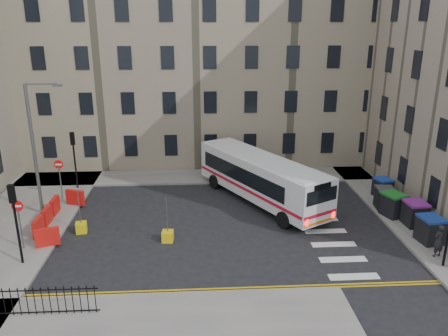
{
  "coord_description": "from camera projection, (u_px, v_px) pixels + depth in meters",
  "views": [
    {
      "loc": [
        -3.2,
        -23.59,
        11.3
      ],
      "look_at": [
        -1.69,
        1.71,
        3.0
      ],
      "focal_mm": 35.0,
      "sensor_mm": 36.0,
      "label": 1
    }
  ],
  "objects": [
    {
      "name": "pavement_east",
      "position": [
        375.0,
        195.0,
        30.35
      ],
      "size": [
        2.4,
        26.0,
        0.15
      ],
      "primitive_type": "cube",
      "color": "slate",
      "rests_on": "ground"
    },
    {
      "name": "iron_railings",
      "position": [
        0.0,
        303.0,
        17.42
      ],
      "size": [
        7.8,
        0.04,
        1.2
      ],
      "color": "black",
      "rests_on": "pavement_sw"
    },
    {
      "name": "traffic_light_sw",
      "position": [
        15.0,
        212.0,
        20.7
      ],
      "size": [
        0.28,
        0.22,
        4.1
      ],
      "color": "black",
      "rests_on": "pavement_west"
    },
    {
      "name": "traffic_light_nw",
      "position": [
        74.0,
        151.0,
        30.67
      ],
      "size": [
        0.28,
        0.22,
        4.1
      ],
      "color": "black",
      "rests_on": "pavement_west"
    },
    {
      "name": "wheelie_bin_d",
      "position": [
        384.0,
        198.0,
        27.77
      ],
      "size": [
        1.22,
        1.36,
        1.38
      ],
      "rotation": [
        0.0,
        0.0,
        -0.11
      ],
      "color": "black",
      "rests_on": "pavement_east"
    },
    {
      "name": "wheelie_bin_e",
      "position": [
        383.0,
        187.0,
        29.68
      ],
      "size": [
        1.29,
        1.39,
        1.29
      ],
      "rotation": [
        0.0,
        0.0,
        0.26
      ],
      "color": "black",
      "rests_on": "pavement_east"
    },
    {
      "name": "wheelie_bin_b",
      "position": [
        415.0,
        213.0,
        25.39
      ],
      "size": [
        1.19,
        1.36,
        1.46
      ],
      "rotation": [
        0.0,
        0.0,
        0.03
      ],
      "color": "black",
      "rests_on": "pavement_east"
    },
    {
      "name": "ground",
      "position": [
        254.0,
        224.0,
        26.07
      ],
      "size": [
        120.0,
        120.0,
        0.0
      ],
      "primitive_type": "plane",
      "color": "black",
      "rests_on": "ground"
    },
    {
      "name": "roadworks_barriers",
      "position": [
        53.0,
        215.0,
        25.67
      ],
      "size": [
        1.66,
        6.26,
        1.0
      ],
      "color": "red",
      "rests_on": "pavement_west"
    },
    {
      "name": "wheelie_bin_a",
      "position": [
        430.0,
        229.0,
        23.41
      ],
      "size": [
        1.31,
        1.45,
        1.44
      ],
      "rotation": [
        0.0,
        0.0,
        0.14
      ],
      "color": "black",
      "rests_on": "pavement_east"
    },
    {
      "name": "terrace_north",
      "position": [
        153.0,
        58.0,
        37.7
      ],
      "size": [
        38.3,
        10.8,
        17.2
      ],
      "color": "gray",
      "rests_on": "ground"
    },
    {
      "name": "pavement_west",
      "position": [
        20.0,
        222.0,
        26.2
      ],
      "size": [
        6.0,
        22.0,
        0.15
      ],
      "primitive_type": "cube",
      "color": "slate",
      "rests_on": "ground"
    },
    {
      "name": "no_entry_south",
      "position": [
        19.0,
        215.0,
        22.35
      ],
      "size": [
        0.6,
        0.08,
        3.0
      ],
      "color": "#595B5E",
      "rests_on": "pavement_west"
    },
    {
      "name": "no_entry_north",
      "position": [
        59.0,
        171.0,
        28.99
      ],
      "size": [
        0.6,
        0.08,
        3.0
      ],
      "color": "#595B5E",
      "rests_on": "pavement_west"
    },
    {
      "name": "pedestrian",
      "position": [
        439.0,
        241.0,
        21.87
      ],
      "size": [
        0.74,
        0.61,
        1.73
      ],
      "primitive_type": "imported",
      "rotation": [
        0.0,
        0.0,
        3.51
      ],
      "color": "black",
      "rests_on": "pavement_east"
    },
    {
      "name": "pavement_north",
      "position": [
        163.0,
        177.0,
        33.87
      ],
      "size": [
        36.0,
        3.2,
        0.15
      ],
      "primitive_type": "cube",
      "color": "slate",
      "rests_on": "ground"
    },
    {
      "name": "wheelie_bin_c",
      "position": [
        393.0,
        205.0,
        26.65
      ],
      "size": [
        1.51,
        1.61,
        1.44
      ],
      "rotation": [
        0.0,
        0.0,
        0.34
      ],
      "color": "black",
      "rests_on": "pavement_east"
    },
    {
      "name": "bollard_chevron",
      "position": [
        168.0,
        236.0,
        23.91
      ],
      "size": [
        0.64,
        0.64,
        0.6
      ],
      "primitive_type": "cube",
      "rotation": [
        0.0,
        0.0,
        -0.07
      ],
      "color": "#E3BB0D",
      "rests_on": "ground"
    },
    {
      "name": "streetlamp",
      "position": [
        34.0,
        149.0,
        25.88
      ],
      "size": [
        0.5,
        0.22,
        8.14
      ],
      "color": "#595B5E",
      "rests_on": "pavement_west"
    },
    {
      "name": "bus",
      "position": [
        260.0,
        177.0,
        28.86
      ],
      "size": [
        7.69,
        11.08,
        3.07
      ],
      "rotation": [
        0.0,
        0.0,
        0.51
      ],
      "color": "silver",
      "rests_on": "ground"
    },
    {
      "name": "bollard_yellow",
      "position": [
        81.0,
        227.0,
        24.94
      ],
      "size": [
        0.7,
        0.7,
        0.6
      ],
      "primitive_type": "cube",
      "rotation": [
        0.0,
        0.0,
        0.18
      ],
      "color": "#D0BE0B",
      "rests_on": "ground"
    }
  ]
}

